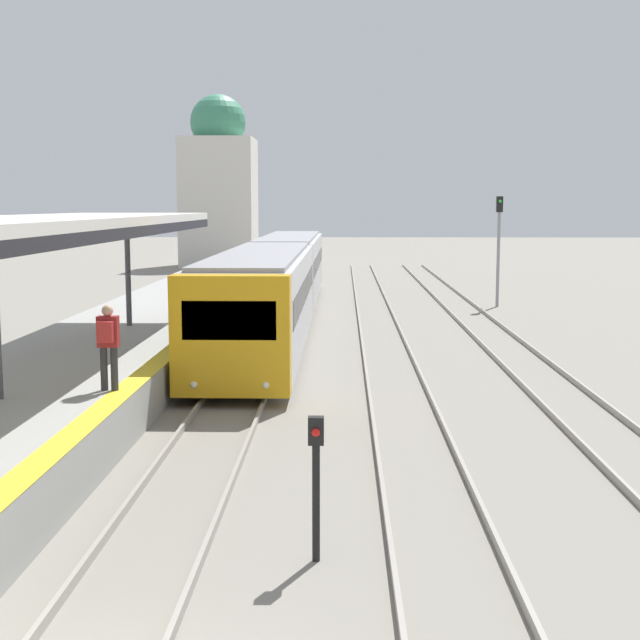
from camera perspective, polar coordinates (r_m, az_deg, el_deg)
The scene contains 5 objects.
person_on_platform at distance 17.55m, azimuth -13.43°, elevation -1.27°, with size 0.40×0.40×1.66m.
train_near at distance 34.75m, azimuth -2.68°, elevation 2.70°, with size 2.71×30.15×3.13m.
signal_post_near at distance 11.49m, azimuth -0.26°, elevation -9.74°, with size 0.20×0.21×1.90m.
signal_mast_far at distance 40.76m, azimuth 11.37°, elevation 5.20°, with size 0.28×0.29×4.94m.
distant_domed_building at distance 67.43m, azimuth -6.49°, elevation 8.49°, with size 5.35×5.35×12.65m.
Camera 1 is at (2.52, -7.07, 4.56)m, focal length 50.00 mm.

